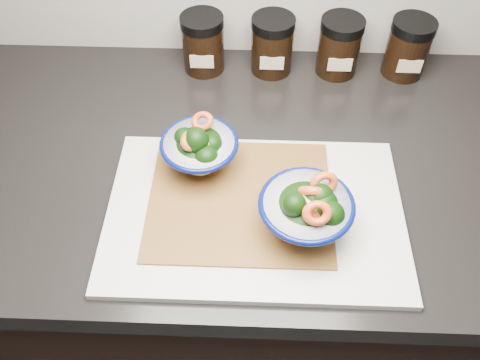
{
  "coord_description": "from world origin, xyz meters",
  "views": [
    {
      "loc": [
        -0.14,
        0.87,
        1.53
      ],
      "look_at": [
        -0.16,
        1.35,
        0.96
      ],
      "focal_mm": 38.0,
      "sensor_mm": 36.0,
      "label": 1
    }
  ],
  "objects_px": {
    "bowl_right": "(308,211)",
    "spice_jar_c": "(339,46)",
    "cutting_board": "(255,213)",
    "spice_jar_a": "(203,43)",
    "bowl_left": "(200,150)",
    "spice_jar_d": "(408,48)",
    "spice_jar_b": "(272,45)"
  },
  "relations": [
    {
      "from": "bowl_right",
      "to": "spice_jar_a",
      "type": "relative_size",
      "value": 1.2
    },
    {
      "from": "bowl_right",
      "to": "spice_jar_d",
      "type": "distance_m",
      "value": 0.44
    },
    {
      "from": "bowl_left",
      "to": "spice_jar_d",
      "type": "distance_m",
      "value": 0.46
    },
    {
      "from": "cutting_board",
      "to": "bowl_right",
      "type": "xyz_separation_m",
      "value": [
        0.07,
        -0.03,
        0.05
      ]
    },
    {
      "from": "bowl_right",
      "to": "spice_jar_b",
      "type": "height_order",
      "value": "bowl_right"
    },
    {
      "from": "cutting_board",
      "to": "bowl_right",
      "type": "bearing_deg",
      "value": -23.73
    },
    {
      "from": "spice_jar_c",
      "to": "spice_jar_d",
      "type": "relative_size",
      "value": 1.0
    },
    {
      "from": "bowl_right",
      "to": "spice_jar_b",
      "type": "relative_size",
      "value": 1.2
    },
    {
      "from": "cutting_board",
      "to": "spice_jar_d",
      "type": "distance_m",
      "value": 0.46
    },
    {
      "from": "bowl_left",
      "to": "spice_jar_c",
      "type": "xyz_separation_m",
      "value": [
        0.24,
        0.28,
        0.0
      ]
    },
    {
      "from": "cutting_board",
      "to": "spice_jar_b",
      "type": "xyz_separation_m",
      "value": [
        0.03,
        0.36,
        0.05
      ]
    },
    {
      "from": "spice_jar_a",
      "to": "spice_jar_c",
      "type": "xyz_separation_m",
      "value": [
        0.26,
        0.0,
        0.0
      ]
    },
    {
      "from": "spice_jar_c",
      "to": "cutting_board",
      "type": "bearing_deg",
      "value": -112.91
    },
    {
      "from": "bowl_right",
      "to": "spice_jar_a",
      "type": "height_order",
      "value": "bowl_right"
    },
    {
      "from": "cutting_board",
      "to": "spice_jar_a",
      "type": "xyz_separation_m",
      "value": [
        -0.11,
        0.36,
        0.05
      ]
    },
    {
      "from": "cutting_board",
      "to": "bowl_left",
      "type": "bearing_deg",
      "value": 136.94
    },
    {
      "from": "bowl_left",
      "to": "spice_jar_a",
      "type": "relative_size",
      "value": 1.09
    },
    {
      "from": "spice_jar_a",
      "to": "spice_jar_d",
      "type": "xyz_separation_m",
      "value": [
        0.39,
        0.0,
        0.0
      ]
    },
    {
      "from": "bowl_left",
      "to": "spice_jar_a",
      "type": "xyz_separation_m",
      "value": [
        -0.02,
        0.28,
        0.0
      ]
    },
    {
      "from": "bowl_left",
      "to": "bowl_right",
      "type": "distance_m",
      "value": 0.2
    },
    {
      "from": "spice_jar_c",
      "to": "spice_jar_b",
      "type": "bearing_deg",
      "value": 180.0
    },
    {
      "from": "cutting_board",
      "to": "spice_jar_d",
      "type": "relative_size",
      "value": 3.98
    },
    {
      "from": "bowl_right",
      "to": "spice_jar_c",
      "type": "xyz_separation_m",
      "value": [
        0.08,
        0.39,
        -0.0
      ]
    },
    {
      "from": "bowl_left",
      "to": "spice_jar_c",
      "type": "height_order",
      "value": "spice_jar_c"
    },
    {
      "from": "spice_jar_b",
      "to": "bowl_right",
      "type": "bearing_deg",
      "value": -83.0
    },
    {
      "from": "spice_jar_a",
      "to": "bowl_right",
      "type": "bearing_deg",
      "value": -65.35
    },
    {
      "from": "spice_jar_a",
      "to": "spice_jar_c",
      "type": "height_order",
      "value": "same"
    },
    {
      "from": "spice_jar_b",
      "to": "spice_jar_a",
      "type": "bearing_deg",
      "value": 180.0
    },
    {
      "from": "bowl_left",
      "to": "spice_jar_a",
      "type": "distance_m",
      "value": 0.28
    },
    {
      "from": "bowl_right",
      "to": "spice_jar_d",
      "type": "relative_size",
      "value": 1.2
    },
    {
      "from": "spice_jar_a",
      "to": "spice_jar_c",
      "type": "distance_m",
      "value": 0.26
    },
    {
      "from": "spice_jar_a",
      "to": "spice_jar_b",
      "type": "relative_size",
      "value": 1.0
    }
  ]
}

